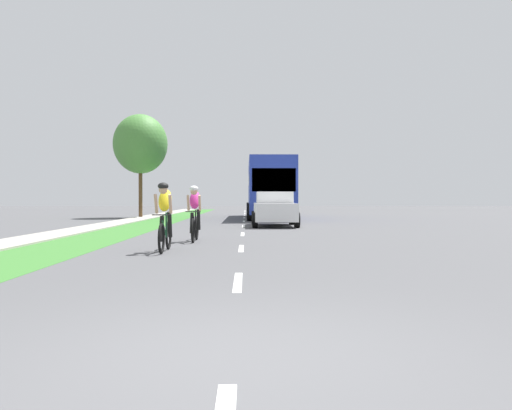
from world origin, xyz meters
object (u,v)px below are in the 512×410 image
object	(u,v)px
cyclist_trailing	(195,213)
sedan_white	(274,209)
street_tree_near	(140,144)
cyclist_lead	(165,216)
bus_blue	(269,186)

from	to	relation	value
cyclist_trailing	sedan_white	bearing A→B (deg)	71.79
cyclist_trailing	street_tree_near	distance (m)	19.76
cyclist_lead	bus_blue	world-z (taller)	bus_blue
cyclist_trailing	bus_blue	size ratio (longest dim) A/B	0.15
cyclist_lead	bus_blue	xyz separation A→B (m)	(3.28, 20.34, 1.17)
sedan_white	bus_blue	world-z (taller)	bus_blue
cyclist_trailing	cyclist_lead	bearing A→B (deg)	-98.04
cyclist_lead	cyclist_trailing	size ratio (longest dim) A/B	1.00
sedan_white	bus_blue	xyz separation A→B (m)	(0.17, 9.25, 1.21)
cyclist_lead	cyclist_trailing	bearing A→B (deg)	81.96
cyclist_trailing	sedan_white	distance (m)	8.66
sedan_white	street_tree_near	xyz separation A→B (m)	(-8.02, 10.40, 3.94)
cyclist_lead	cyclist_trailing	distance (m)	2.89
street_tree_near	bus_blue	bearing A→B (deg)	-8.01
bus_blue	street_tree_near	size ratio (longest dim) A/B	1.75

